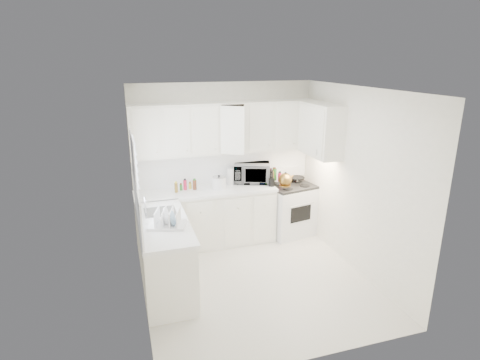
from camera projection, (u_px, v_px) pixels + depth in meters
name	position (u px, v px, depth m)	size (l,w,h in m)	color
floor	(255.00, 280.00, 5.50)	(3.20, 3.20, 0.00)	silver
ceiling	(257.00, 89.00, 4.73)	(3.20, 3.20, 0.00)	white
wall_back	(224.00, 162.00, 6.58)	(3.00, 3.00, 0.00)	white
wall_front	(314.00, 245.00, 3.66)	(3.00, 3.00, 0.00)	white
wall_left	(137.00, 204.00, 4.69)	(3.20, 3.20, 0.00)	white
wall_right	(357.00, 181.00, 5.54)	(3.20, 3.20, 0.00)	white
window_blinds	(136.00, 175.00, 4.94)	(0.06, 0.96, 1.06)	white
lower_cabinets_back	(206.00, 218.00, 6.45)	(2.22, 0.60, 0.90)	white
lower_cabinets_left	(165.00, 256.00, 5.21)	(0.60, 1.60, 0.90)	white
countertop_back	(206.00, 191.00, 6.30)	(2.24, 0.64, 0.05)	white
countertop_left	(163.00, 223.00, 5.07)	(0.64, 1.62, 0.05)	white
backsplash_back	(224.00, 166.00, 6.59)	(2.98, 0.02, 0.55)	white
backsplash_left	(138.00, 204.00, 4.90)	(0.02, 1.60, 0.55)	white
upper_cabinets_back	(226.00, 152.00, 6.37)	(3.00, 0.33, 0.80)	white
upper_cabinets_right	(319.00, 155.00, 6.19)	(0.33, 0.90, 0.80)	white
sink	(160.00, 204.00, 5.35)	(0.42, 0.38, 0.30)	gray
stove	(290.00, 203.00, 6.80)	(0.74, 0.61, 1.14)	white
tea_kettle	(285.00, 179.00, 6.45)	(0.28, 0.23, 0.25)	olive
frying_pan	(297.00, 177.00, 6.88)	(0.27, 0.46, 0.04)	black
microwave	(252.00, 171.00, 6.62)	(0.59, 0.33, 0.40)	gray
rice_cooker	(219.00, 182.00, 6.31)	(0.22, 0.22, 0.22)	white
paper_towel	(231.00, 177.00, 6.51)	(0.12, 0.12, 0.27)	white
utensil_crock	(272.00, 177.00, 6.41)	(0.11, 0.11, 0.32)	black
dish_rack	(167.00, 217.00, 4.89)	(0.45, 0.34, 0.25)	white
spice_left_0	(175.00, 186.00, 6.26)	(0.06, 0.06, 0.13)	brown
spice_left_1	(181.00, 187.00, 6.20)	(0.06, 0.06, 0.13)	#2C7928
spice_left_2	(185.00, 185.00, 6.30)	(0.06, 0.06, 0.13)	#C51A3E
spice_left_3	(190.00, 186.00, 6.24)	(0.06, 0.06, 0.13)	yellow
spice_left_4	(194.00, 184.00, 6.34)	(0.06, 0.06, 0.13)	#5B301A
sauce_right_0	(259.00, 176.00, 6.69)	(0.06, 0.06, 0.19)	#C51A3E
sauce_right_1	(264.00, 177.00, 6.65)	(0.06, 0.06, 0.19)	yellow
sauce_right_2	(265.00, 175.00, 6.72)	(0.06, 0.06, 0.19)	#5B301A
sauce_right_3	(270.00, 176.00, 6.68)	(0.06, 0.06, 0.19)	black
sauce_right_4	(271.00, 175.00, 6.75)	(0.06, 0.06, 0.19)	brown
sauce_right_5	(276.00, 175.00, 6.71)	(0.06, 0.06, 0.19)	#2C7928
sauce_right_6	(277.00, 174.00, 6.78)	(0.06, 0.06, 0.19)	#C51A3E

